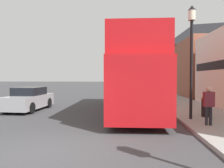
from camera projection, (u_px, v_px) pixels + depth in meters
name	position (u px, v px, depth m)	size (l,w,h in m)	color
ground_plane	(107.00, 94.00, 27.01)	(144.00, 144.00, 0.00)	#3D3D3F
sidewalk	(163.00, 95.00, 23.62)	(3.22, 108.00, 0.14)	#999993
brick_terrace_rear	(193.00, 59.00, 28.14)	(6.00, 20.00, 8.83)	#935642
tour_bus	(134.00, 80.00, 12.99)	(2.60, 10.48, 4.22)	red
parked_car_ahead_of_bus	(140.00, 91.00, 21.24)	(1.82, 4.28, 1.42)	maroon
parked_car_far_side	(29.00, 99.00, 13.54)	(1.89, 4.04, 1.43)	#9E9EA3
pedestrian_second	(209.00, 102.00, 8.66)	(0.40, 0.22, 1.54)	#232328
lamp_post_nearest	(192.00, 42.00, 9.90)	(0.35, 0.35, 5.16)	black
lamp_post_second	(163.00, 61.00, 17.14)	(0.35, 0.35, 4.57)	black
lamp_post_third	(151.00, 66.00, 24.38)	(0.35, 0.35, 4.49)	black
litter_bin	(206.00, 107.00, 10.56)	(0.48, 0.48, 0.92)	black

